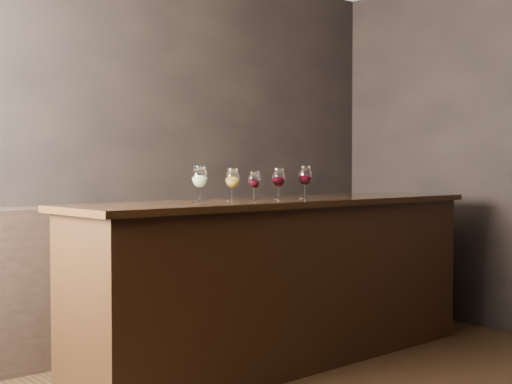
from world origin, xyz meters
TOP-DOWN VIEW (x-y plane):
  - room_shell at (-0.23, 0.11)m, footprint 5.02×4.52m
  - bar_counter at (0.59, 1.06)m, footprint 2.93×0.76m
  - bar_top at (0.59, 1.06)m, footprint 3.03×0.83m
  - back_bar_shelf at (-0.42, 2.03)m, footprint 2.79×0.40m
  - glass_white at (-0.05, 1.09)m, footprint 0.09×0.09m
  - glass_amber at (0.15, 1.05)m, footprint 0.08×0.08m
  - glass_red_a at (0.36, 1.09)m, footprint 0.08×0.08m
  - glass_red_b at (0.54, 1.07)m, footprint 0.08×0.08m
  - glass_red_c at (0.76, 1.06)m, footprint 0.09×0.09m

SIDE VIEW (x-z plane):
  - back_bar_shelf at x=-0.42m, z-range 0.00..1.00m
  - bar_counter at x=0.59m, z-range 0.00..1.02m
  - bar_top at x=0.59m, z-range 1.02..1.06m
  - glass_red_a at x=0.36m, z-range 1.09..1.27m
  - glass_red_b at x=0.54m, z-range 1.09..1.29m
  - glass_amber at x=0.15m, z-range 1.09..1.29m
  - glass_white at x=-0.05m, z-range 1.09..1.30m
  - glass_red_c at x=0.76m, z-range 1.09..1.31m
  - room_shell at x=-0.23m, z-range 0.40..3.21m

